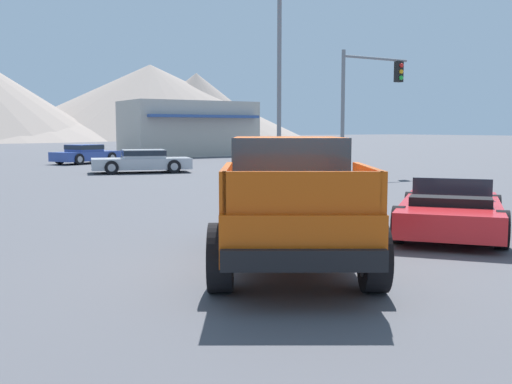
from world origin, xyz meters
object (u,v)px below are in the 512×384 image
parked_car_blue (85,154)px  parked_car_silver (142,161)px  orange_pickup_truck (289,191)px  red_convertible_car (451,213)px  traffic_light_main (369,90)px  street_lamp_post (279,49)px

parked_car_blue → parked_car_silver: parked_car_blue is taller
parked_car_blue → orange_pickup_truck: bearing=-34.7°
orange_pickup_truck → red_convertible_car: bearing=35.4°
red_convertible_car → parked_car_blue: parked_car_blue is taller
traffic_light_main → parked_car_silver: bearing=135.6°
orange_pickup_truck → parked_car_silver: size_ratio=1.08×
traffic_light_main → orange_pickup_truck: bearing=-136.1°
orange_pickup_truck → red_convertible_car: 4.13m
red_convertible_car → parked_car_blue: 27.95m
red_convertible_car → street_lamp_post: 9.25m
orange_pickup_truck → parked_car_silver: 19.95m
street_lamp_post → traffic_light_main: bearing=26.7°
parked_car_blue → parked_car_silver: size_ratio=0.90×
parked_car_silver → street_lamp_post: (0.53, -10.90, 4.02)m
red_convertible_car → street_lamp_post: (1.37, 8.15, 4.16)m
street_lamp_post → red_convertible_car: bearing=-99.5°
traffic_light_main → street_lamp_post: 7.87m
street_lamp_post → orange_pickup_truck: bearing=-122.8°
parked_car_silver → traffic_light_main: bearing=-119.3°
orange_pickup_truck → street_lamp_post: street_lamp_post is taller
orange_pickup_truck → parked_car_blue: bearing=112.0°
red_convertible_car → parked_car_blue: (0.64, 27.94, 0.16)m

